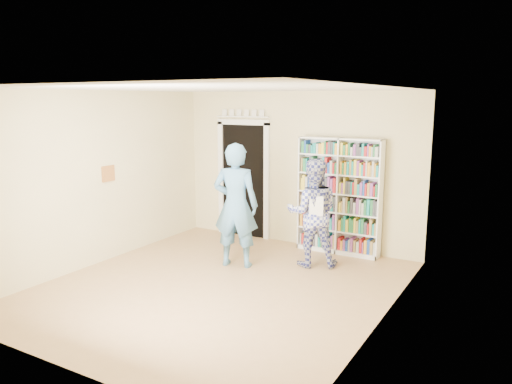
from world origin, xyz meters
TOP-DOWN VIEW (x-y plane):
  - floor at (0.00, 0.00)m, footprint 5.00×5.00m
  - ceiling at (0.00, 0.00)m, footprint 5.00×5.00m
  - wall_back at (0.00, 2.50)m, footprint 4.50×0.00m
  - wall_left at (-2.25, 0.00)m, footprint 0.00×5.00m
  - wall_right at (2.25, 0.00)m, footprint 0.00×5.00m
  - bookshelf at (0.85, 2.34)m, footprint 1.41×0.26m
  - doorway at (-1.10, 2.48)m, footprint 1.10×0.08m
  - wall_art at (-2.23, 0.20)m, footprint 0.03×0.25m
  - man_blue at (-0.28, 0.91)m, footprint 0.80×0.64m
  - man_plaid at (0.74, 1.51)m, footprint 1.01×0.93m
  - paper_sheet at (0.89, 1.29)m, footprint 0.21×0.05m

SIDE VIEW (x-z plane):
  - floor at x=0.00m, z-range 0.00..0.00m
  - man_plaid at x=0.74m, z-range 0.00..1.68m
  - man_blue at x=-0.28m, z-range 0.00..1.92m
  - bookshelf at x=0.85m, z-range 0.01..1.95m
  - paper_sheet at x=0.89m, z-range 0.86..1.15m
  - doorway at x=-1.10m, z-range -0.04..2.39m
  - wall_back at x=0.00m, z-range -0.90..3.60m
  - wall_left at x=-2.25m, z-range -1.15..3.85m
  - wall_right at x=2.25m, z-range -1.15..3.85m
  - wall_art at x=-2.23m, z-range 1.27..1.52m
  - ceiling at x=0.00m, z-range 2.70..2.70m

